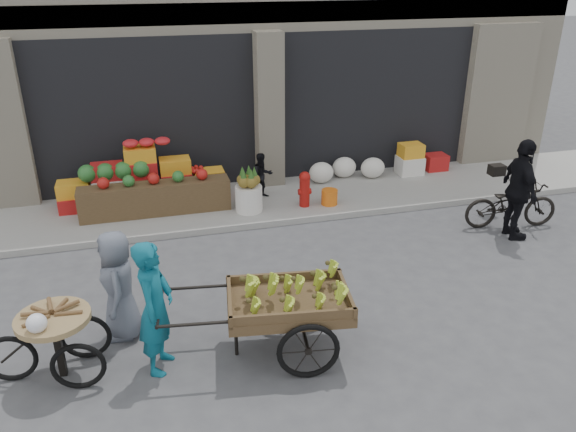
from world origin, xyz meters
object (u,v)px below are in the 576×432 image
object	(u,v)px
fire_hydrant	(305,188)
orange_bucket	(329,197)
seated_person	(262,176)
tricycle_cart	(56,336)
cyclist	(519,190)
bicycle	(511,204)
vendor_grey	(119,285)
banana_cart	(284,299)
pineapple_bin	(249,199)
vendor_woman	(155,307)

from	to	relation	value
fire_hydrant	orange_bucket	distance (m)	0.55
orange_bucket	seated_person	size ratio (longest dim) A/B	0.34
seated_person	tricycle_cart	distance (m)	5.70
fire_hydrant	cyclist	distance (m)	3.88
bicycle	cyclist	bearing A→B (deg)	163.10
vendor_grey	banana_cart	bearing A→B (deg)	65.92
seated_person	vendor_grey	xyz separation A→B (m)	(-2.75, -3.88, 0.16)
fire_hydrant	bicycle	size ratio (longest dim) A/B	0.41
pineapple_bin	banana_cart	world-z (taller)	banana_cart
pineapple_bin	cyclist	xyz separation A→B (m)	(4.36, -2.11, 0.53)
fire_hydrant	seated_person	distance (m)	0.96
seated_person	fire_hydrant	bearing A→B (deg)	-52.88
fire_hydrant	banana_cart	world-z (taller)	banana_cart
vendor_grey	cyclist	xyz separation A→B (m)	(6.71, 1.17, 0.16)
tricycle_cart	bicycle	bearing A→B (deg)	21.14
vendor_woman	seated_person	bearing A→B (deg)	-6.85
tricycle_cart	vendor_grey	bearing A→B (deg)	46.70
bicycle	banana_cart	bearing A→B (deg)	126.09
pineapple_bin	vendor_woman	bearing A→B (deg)	-115.25
orange_bucket	cyclist	world-z (taller)	cyclist
cyclist	seated_person	bearing A→B (deg)	65.28
bicycle	tricycle_cart	bearing A→B (deg)	115.85
pineapple_bin	fire_hydrant	world-z (taller)	fire_hydrant
vendor_grey	bicycle	xyz separation A→B (m)	(6.91, 1.57, -0.29)
pineapple_bin	banana_cart	size ratio (longest dim) A/B	0.20
orange_bucket	fire_hydrant	bearing A→B (deg)	174.29
orange_bucket	vendor_woman	size ratio (longest dim) A/B	0.19
pineapple_bin	cyclist	world-z (taller)	cyclist
fire_hydrant	vendor_grey	world-z (taller)	vendor_grey
tricycle_cart	cyclist	size ratio (longest dim) A/B	0.80
tricycle_cart	cyclist	bearing A→B (deg)	18.68
orange_bucket	vendor_woman	bearing A→B (deg)	-131.55
pineapple_bin	tricycle_cart	world-z (taller)	tricycle_cart
banana_cart	tricycle_cart	distance (m)	2.69
orange_bucket	seated_person	distance (m)	1.42
seated_person	vendor_woman	distance (m)	5.22
vendor_grey	bicycle	distance (m)	7.09
orange_bucket	bicycle	xyz separation A→B (m)	(2.96, -1.61, 0.18)
pineapple_bin	vendor_woman	xyz separation A→B (m)	(-1.92, -4.07, 0.48)
vendor_woman	cyclist	distance (m)	6.58
vendor_grey	seated_person	bearing A→B (deg)	145.41
cyclist	vendor_woman	bearing A→B (deg)	117.01
banana_cart	cyclist	world-z (taller)	cyclist
seated_person	bicycle	xyz separation A→B (m)	(4.16, -2.31, -0.13)
vendor_woman	banana_cart	bearing A→B (deg)	-74.39
orange_bucket	tricycle_cart	bearing A→B (deg)	-140.68
vendor_grey	bicycle	size ratio (longest dim) A/B	0.87
seated_person	tricycle_cart	xyz separation A→B (m)	(-3.47, -4.52, -0.02)
pineapple_bin	vendor_grey	size ratio (longest dim) A/B	0.35
vendor_woman	vendor_grey	world-z (taller)	vendor_woman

